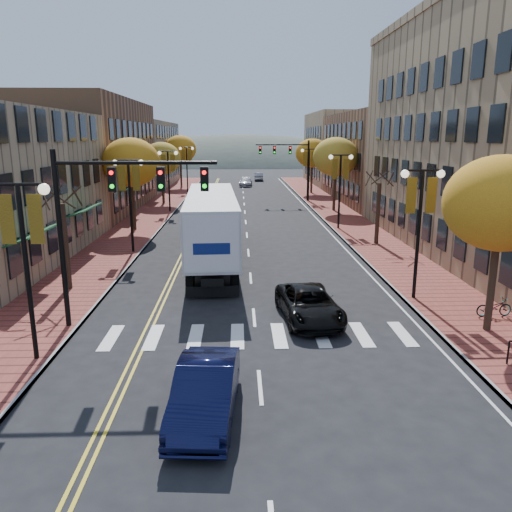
{
  "coord_description": "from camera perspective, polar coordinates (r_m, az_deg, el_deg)",
  "views": [
    {
      "loc": [
        -0.61,
        -15.86,
        7.47
      ],
      "look_at": [
        0.15,
        5.97,
        2.2
      ],
      "focal_mm": 35.0,
      "sensor_mm": 36.0,
      "label": 1
    }
  ],
  "objects": [
    {
      "name": "semi_truck",
      "position": [
        30.65,
        -5.1,
        4.08
      ],
      "size": [
        3.54,
        16.89,
        4.19
      ],
      "rotation": [
        0.0,
        0.0,
        0.05
      ],
      "color": "black",
      "rests_on": "ground"
    },
    {
      "name": "lamp_right_b",
      "position": [
        40.8,
        9.6,
        8.91
      ],
      "size": [
        1.96,
        0.36,
        6.05
      ],
      "color": "black",
      "rests_on": "ground"
    },
    {
      "name": "traffic_mast_near",
      "position": [
        19.64,
        -16.41,
        5.56
      ],
      "size": [
        6.1,
        0.35,
        7.0
      ],
      "color": "black",
      "rests_on": "ground"
    },
    {
      "name": "car_far_white",
      "position": [
        63.29,
        -3.63,
        7.46
      ],
      "size": [
        2.33,
        4.66,
        1.53
      ],
      "primitive_type": "imported",
      "rotation": [
        0.0,
        0.0,
        -0.12
      ],
      "color": "white",
      "rests_on": "ground"
    },
    {
      "name": "lamp_left_d",
      "position": [
        68.28,
        -7.92,
        10.77
      ],
      "size": [
        1.96,
        0.36,
        6.05
      ],
      "color": "black",
      "rests_on": "ground"
    },
    {
      "name": "tree_left_c",
      "position": [
        56.54,
        -10.72,
        10.89
      ],
      "size": [
        4.16,
        4.16,
        6.69
      ],
      "color": "#382619",
      "rests_on": "sidewalk_left"
    },
    {
      "name": "black_suv",
      "position": [
        20.9,
        6.08,
        -5.5
      ],
      "size": [
        2.66,
        5.01,
        1.34
      ],
      "primitive_type": "imported",
      "rotation": [
        0.0,
        0.0,
        0.09
      ],
      "color": "black",
      "rests_on": "ground"
    },
    {
      "name": "tree_left_d",
      "position": [
        74.36,
        -8.66,
        11.98
      ],
      "size": [
        4.61,
        4.61,
        7.42
      ],
      "color": "#382619",
      "rests_on": "sidewalk_left"
    },
    {
      "name": "car_far_silver",
      "position": [
        76.61,
        -1.17,
        8.46
      ],
      "size": [
        2.18,
        4.61,
        1.3
      ],
      "primitive_type": "imported",
      "rotation": [
        0.0,
        0.0,
        -0.08
      ],
      "color": "#A9A8B0",
      "rests_on": "ground"
    },
    {
      "name": "lamp_left_b",
      "position": [
        32.75,
        -14.26,
        7.59
      ],
      "size": [
        1.96,
        0.36,
        6.05
      ],
      "color": "black",
      "rests_on": "ground"
    },
    {
      "name": "tree_left_b",
      "position": [
        40.78,
        -14.1,
        10.32
      ],
      "size": [
        4.48,
        4.48,
        7.21
      ],
      "color": "#382619",
      "rests_on": "sidewalk_left"
    },
    {
      "name": "car_far_oncoming",
      "position": [
        86.63,
        0.3,
        9.07
      ],
      "size": [
        1.55,
        4.19,
        1.37
      ],
      "primitive_type": "imported",
      "rotation": [
        0.0,
        0.0,
        3.12
      ],
      "color": "#9D9EA5",
      "rests_on": "ground"
    },
    {
      "name": "tree_right_b",
      "position": [
        35.58,
        13.75,
        4.74
      ],
      "size": [
        0.28,
        0.28,
        4.2
      ],
      "color": "#382619",
      "rests_on": "sidewalk_right"
    },
    {
      "name": "traffic_mast_far",
      "position": [
        58.23,
        4.09,
        11.02
      ],
      "size": [
        6.1,
        0.34,
        7.0
      ],
      "color": "black",
      "rests_on": "ground"
    },
    {
      "name": "bicycle",
      "position": [
        23.07,
        25.55,
        -5.28
      ],
      "size": [
        1.54,
        0.62,
        0.79
      ],
      "primitive_type": "imported",
      "rotation": [
        0.0,
        0.0,
        1.63
      ],
      "color": "gray",
      "rests_on": "sidewalk_right"
    },
    {
      "name": "lamp_right_c",
      "position": [
        58.51,
        6.08,
        10.38
      ],
      "size": [
        1.96,
        0.36,
        6.05
      ],
      "color": "black",
      "rests_on": "ground"
    },
    {
      "name": "lamp_left_a",
      "position": [
        17.58,
        -25.05,
        1.87
      ],
      "size": [
        1.96,
        0.36,
        6.05
      ],
      "color": "black",
      "rests_on": "ground"
    },
    {
      "name": "building_right_mid",
      "position": [
        60.98,
        16.57,
        10.7
      ],
      "size": [
        15.0,
        24.0,
        10.0
      ],
      "primitive_type": "cube",
      "color": "brown",
      "rests_on": "ground"
    },
    {
      "name": "navy_sedan",
      "position": [
        14.05,
        -5.8,
        -15.11
      ],
      "size": [
        1.88,
        4.63,
        1.49
      ],
      "primitive_type": "imported",
      "rotation": [
        0.0,
        0.0,
        -0.07
      ],
      "color": "black",
      "rests_on": "ground"
    },
    {
      "name": "lamp_left_c",
      "position": [
        50.43,
        -9.99,
        9.75
      ],
      "size": [
        1.96,
        0.36,
        6.05
      ],
      "color": "black",
      "rests_on": "ground"
    },
    {
      "name": "building_left_mid",
      "position": [
        54.42,
        -19.88,
        10.7
      ],
      "size": [
        12.0,
        24.0,
        11.0
      ],
      "primitive_type": "cube",
      "color": "brown",
      "rests_on": "ground"
    },
    {
      "name": "building_right_far",
      "position": [
        82.14,
        11.72,
        11.92
      ],
      "size": [
        15.0,
        20.0,
        11.0
      ],
      "primitive_type": "cube",
      "color": "#9E8966",
      "rests_on": "ground"
    },
    {
      "name": "sidewalk_left",
      "position": [
        49.64,
        -11.74,
        4.71
      ],
      "size": [
        4.0,
        85.0,
        0.15
      ],
      "primitive_type": "cube",
      "color": "brown",
      "rests_on": "ground"
    },
    {
      "name": "tree_right_d",
      "position": [
        66.59,
        6.44,
        11.61
      ],
      "size": [
        4.35,
        4.35,
        7.0
      ],
      "color": "#382619",
      "rests_on": "sidewalk_right"
    },
    {
      "name": "sidewalk_right",
      "position": [
        49.86,
        9.18,
        4.86
      ],
      "size": [
        4.0,
        85.0,
        0.15
      ],
      "primitive_type": "cube",
      "color": "brown",
      "rests_on": "ground"
    },
    {
      "name": "building_left_far",
      "position": [
        78.64,
        -14.3,
        11.17
      ],
      "size": [
        12.0,
        26.0,
        9.5
      ],
      "primitive_type": "cube",
      "color": "#9E8966",
      "rests_on": "ground"
    },
    {
      "name": "tree_right_c",
      "position": [
        50.82,
        9.08,
        11.12
      ],
      "size": [
        4.48,
        4.48,
        7.21
      ],
      "color": "#382619",
      "rests_on": "sidewalk_right"
    },
    {
      "name": "tree_left_a",
      "position": [
        25.83,
        -20.91,
        1.0
      ],
      "size": [
        0.28,
        0.28,
        4.2
      ],
      "color": "#382619",
      "rests_on": "sidewalk_left"
    },
    {
      "name": "tree_right_a",
      "position": [
        20.42,
        26.21,
        5.38
      ],
      "size": [
        4.16,
        4.16,
        6.69
      ],
      "color": "#382619",
      "rests_on": "sidewalk_right"
    },
    {
      "name": "ground",
      "position": [
        17.54,
        0.18,
        -11.64
      ],
      "size": [
        200.0,
        200.0,
        0.0
      ],
      "primitive_type": "plane",
      "color": "black",
      "rests_on": "ground"
    },
    {
      "name": "lamp_right_a",
      "position": [
        23.53,
        18.26,
        5.12
      ],
      "size": [
        1.96,
        0.36,
        6.05
      ],
      "color": "black",
      "rests_on": "ground"
    }
  ]
}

